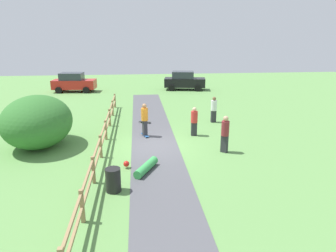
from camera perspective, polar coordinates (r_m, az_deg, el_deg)
The scene contains 13 objects.
ground_plane at distance 15.71m, azimuth -2.52°, elevation -3.76°, with size 60.00×60.00×0.00m, color #60934C.
asphalt_path at distance 15.71m, azimuth -2.52°, elevation -3.73°, with size 2.40×28.00×0.02m, color #515156.
wooden_fence at distance 15.57m, azimuth -12.15°, elevation -1.73°, with size 0.12×18.12×1.10m.
bush_large at distance 16.59m, azimuth -23.53°, elevation 0.76°, with size 3.42×4.10×2.66m, color #33702D.
trash_bin at distance 11.35m, azimuth -10.34°, elevation -10.02°, with size 0.56×0.56×0.90m, color black.
skater_riding at distance 16.85m, azimuth -4.45°, elevation 1.49°, with size 0.48×0.82×1.89m.
skater_fallen at distance 12.83m, azimuth -4.43°, elevation -7.74°, with size 1.52×1.64×0.36m.
skateboard_loose at distance 19.68m, azimuth -4.41°, elevation 0.75°, with size 0.82×0.49×0.08m.
bystander_white at distance 19.92m, azimuth 8.67°, elevation 3.32°, with size 0.43×0.43×1.70m.
bystander_red at distance 17.09m, azimuth 4.99°, elevation 1.12°, with size 0.38×0.38×1.66m.
bystander_maroon at distance 14.79m, azimuth 10.75°, elevation -1.18°, with size 0.54×0.54×1.84m.
parked_car_black at distance 31.86m, azimuth 3.10°, elevation 8.58°, with size 4.43×2.53×1.92m.
parked_car_red at distance 32.09m, azimuth -17.43°, elevation 7.90°, with size 4.32×2.25×1.92m.
Camera 1 is at (-0.83, -14.69, 5.53)m, focal length 32.18 mm.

